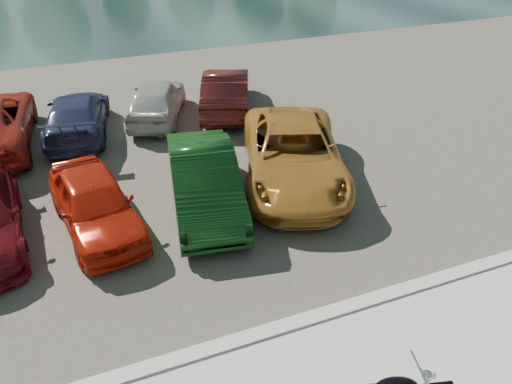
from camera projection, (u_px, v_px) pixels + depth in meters
kerb at (325, 315)px, 9.24m from camera, size 60.00×0.30×0.14m
parking_lot at (193, 130)px, 16.38m from camera, size 60.00×18.00×0.04m
car_4 at (95, 203)px, 11.33m from camera, size 2.11×4.08×1.33m
car_5 at (204, 180)px, 12.07m from camera, size 2.30×4.67×1.47m
car_6 at (293, 154)px, 13.18m from camera, size 4.27×6.05×1.53m
car_11 at (77, 115)px, 15.75m from camera, size 2.54×4.70×1.29m
car_12 at (157, 100)px, 16.81m from camera, size 2.93×4.26×1.35m
car_13 at (226, 91)px, 17.40m from camera, size 3.02×4.66×1.45m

